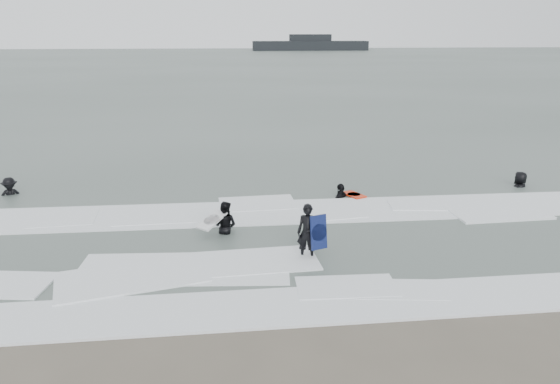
{
  "coord_description": "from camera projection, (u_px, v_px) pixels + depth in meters",
  "views": [
    {
      "loc": [
        -1.69,
        -11.79,
        6.21
      ],
      "look_at": [
        0.0,
        5.0,
        1.1
      ],
      "focal_mm": 35.0,
      "sensor_mm": 36.0,
      "label": 1
    }
  ],
  "objects": [
    {
      "name": "ground",
      "position": [
        301.0,
        295.0,
        13.19
      ],
      "size": [
        320.0,
        320.0,
        0.0
      ],
      "primitive_type": "plane",
      "color": "brown",
      "rests_on": "ground"
    },
    {
      "name": "bodyboards",
      "position": [
        298.0,
        213.0,
        17.45
      ],
      "size": [
        6.21,
        6.38,
        1.25
      ],
      "color": "#0F1848",
      "rests_on": "ground"
    },
    {
      "name": "surfer_right_far",
      "position": [
        519.0,
        187.0,
        22.04
      ],
      "size": [
        1.03,
        1.04,
        1.81
      ],
      "primitive_type": "imported",
      "rotation": [
        0.0,
        0.0,
        -2.33
      ],
      "color": "black",
      "rests_on": "ground"
    },
    {
      "name": "surfer_wading",
      "position": [
        225.0,
        234.0,
        17.11
      ],
      "size": [
        0.98,
        0.91,
        1.61
      ],
      "primitive_type": "imported",
      "rotation": [
        0.0,
        0.0,
        2.65
      ],
      "color": "black",
      "rests_on": "ground"
    },
    {
      "name": "surf_foam",
      "position": [
        284.0,
        237.0,
        16.7
      ],
      "size": [
        30.03,
        9.06,
        0.09
      ],
      "color": "white",
      "rests_on": "ground"
    },
    {
      "name": "surfer_right_near",
      "position": [
        341.0,
        198.0,
        20.68
      ],
      "size": [
        1.03,
        0.99,
        1.72
      ],
      "primitive_type": "imported",
      "rotation": [
        0.0,
        0.0,
        -2.41
      ],
      "color": "black",
      "rests_on": "ground"
    },
    {
      "name": "sea",
      "position": [
        234.0,
        66.0,
        89.36
      ],
      "size": [
        320.0,
        320.0,
        0.0
      ],
      "primitive_type": "plane",
      "color": "#47544C",
      "rests_on": "ground"
    },
    {
      "name": "surfer_centre",
      "position": [
        307.0,
        259.0,
        15.22
      ],
      "size": [
        0.68,
        0.55,
        1.63
      ],
      "primitive_type": "imported",
      "rotation": [
        0.0,
        0.0,
        -0.3
      ],
      "color": "black",
      "rests_on": "ground"
    },
    {
      "name": "surfer_breaker",
      "position": [
        11.0,
        196.0,
        20.87
      ],
      "size": [
        1.18,
        0.93,
        1.6
      ],
      "primitive_type": "imported",
      "rotation": [
        0.0,
        0.0,
        0.37
      ],
      "color": "black",
      "rests_on": "ground"
    },
    {
      "name": "vessel_horizon",
      "position": [
        310.0,
        45.0,
        151.36
      ],
      "size": [
        31.82,
        5.68,
        4.32
      ],
      "color": "black",
      "rests_on": "ground"
    }
  ]
}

